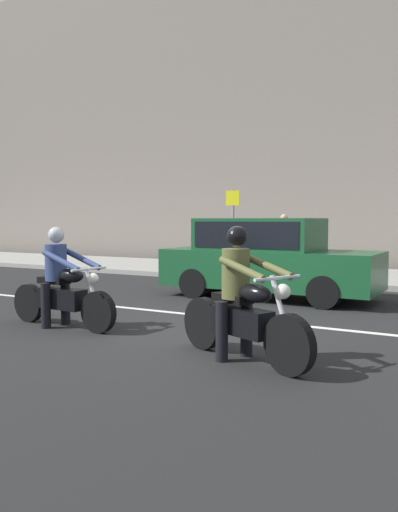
# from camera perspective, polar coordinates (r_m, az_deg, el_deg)

# --- Properties ---
(ground_plane) EXTENTS (80.00, 80.00, 0.00)m
(ground_plane) POSITION_cam_1_polar(r_m,az_deg,el_deg) (8.33, 0.48, -7.77)
(ground_plane) COLOR black
(sidewalk_slab) EXTENTS (40.00, 4.40, 0.14)m
(sidewalk_slab) POSITION_cam_1_polar(r_m,az_deg,el_deg) (15.72, 14.86, -2.10)
(sidewalk_slab) COLOR #99968E
(sidewalk_slab) RESTS_ON ground_plane
(building_facade) EXTENTS (40.00, 1.40, 12.07)m
(building_facade) POSITION_cam_1_polar(r_m,az_deg,el_deg) (19.43, 17.87, 16.68)
(building_facade) COLOR slate
(building_facade) RESTS_ON ground_plane
(lane_marking_stripe) EXTENTS (18.00, 0.14, 0.01)m
(lane_marking_stripe) POSITION_cam_1_polar(r_m,az_deg,el_deg) (8.75, 8.56, -7.21)
(lane_marking_stripe) COLOR silver
(lane_marking_stripe) RESTS_ON ground_plane
(motorcycle_with_rider_olive) EXTENTS (2.06, 1.03, 1.62)m
(motorcycle_with_rider_olive) POSITION_cam_1_polar(r_m,az_deg,el_deg) (6.33, 4.63, -5.45)
(motorcycle_with_rider_olive) COLOR black
(motorcycle_with_rider_olive) RESTS_ON ground_plane
(motorcycle_with_rider_denim_blue) EXTENTS (2.21, 0.70, 1.58)m
(motorcycle_with_rider_denim_blue) POSITION_cam_1_polar(r_m,az_deg,el_deg) (8.57, -14.68, -3.20)
(motorcycle_with_rider_denim_blue) COLOR black
(motorcycle_with_rider_denim_blue) RESTS_ON ground_plane
(parked_sedan_forest_green) EXTENTS (4.58, 1.82, 1.72)m
(parked_sedan_forest_green) POSITION_cam_1_polar(r_m,az_deg,el_deg) (11.46, 7.26, -0.12)
(parked_sedan_forest_green) COLOR #164C28
(parked_sedan_forest_green) RESTS_ON ground_plane
(street_sign_post) EXTENTS (0.44, 0.08, 2.44)m
(street_sign_post) POSITION_cam_1_polar(r_m,az_deg,el_deg) (15.70, 3.69, 3.70)
(street_sign_post) COLOR gray
(street_sign_post) RESTS_ON sidewalk_slab
(pedestrian_bystander) EXTENTS (0.34, 0.34, 1.71)m
(pedestrian_bystander) POSITION_cam_1_polar(r_m,az_deg,el_deg) (15.47, 9.17, 1.88)
(pedestrian_bystander) COLOR black
(pedestrian_bystander) RESTS_ON sidewalk_slab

